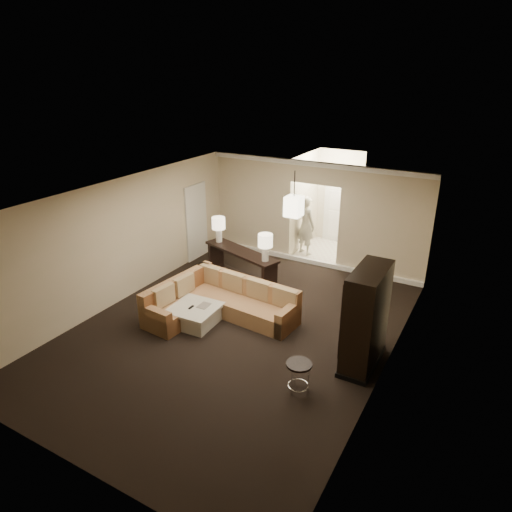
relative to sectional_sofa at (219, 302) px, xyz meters
The scene contains 19 objects.
ground 0.78m from the sectional_sofa, 28.58° to the right, with size 8.00×8.00×0.00m, color black.
wall_back 3.87m from the sectional_sofa, 80.30° to the left, with size 6.00×0.04×2.80m, color beige.
wall_front 4.52m from the sectional_sofa, 81.80° to the right, with size 6.00×0.04×2.80m, color beige.
wall_left 2.63m from the sectional_sofa, behind, with size 0.04×8.00×2.80m, color beige.
wall_right 3.80m from the sectional_sofa, ahead, with size 0.04×8.00×2.80m, color beige.
ceiling 2.58m from the sectional_sofa, 28.58° to the right, with size 6.00×8.00×0.02m, color white.
crown_molding 4.39m from the sectional_sofa, 80.16° to the left, with size 6.00×0.10×0.12m, color white.
baseboard 3.67m from the sectional_sofa, 80.16° to the left, with size 6.00×0.10×0.12m, color white.
side_door 3.48m from the sectional_sofa, 133.63° to the left, with size 0.05×0.90×2.10m, color white.
foyer 5.13m from the sectional_sofa, 82.87° to the left, with size 1.44×2.02×2.80m.
sectional_sofa is the anchor object (origin of this frame).
coffee_table 0.59m from the sectional_sofa, 116.89° to the right, with size 1.00×1.00×0.40m.
console_table 1.72m from the sectional_sofa, 104.62° to the left, with size 2.25×1.15×0.85m.
armoire 3.27m from the sectional_sofa, ahead, with size 0.56×1.30×1.87m.
drink_table 2.91m from the sectional_sofa, 29.48° to the right, with size 0.43×0.43×0.54m.
table_lamp_left 2.48m from the sectional_sofa, 122.98° to the left, with size 0.34×0.34×0.65m.
table_lamp_right 1.74m from the sectional_sofa, 74.84° to the left, with size 0.34×0.34×0.65m.
pendant_light 2.94m from the sectional_sofa, 75.14° to the left, with size 0.38×0.38×1.09m.
person 4.27m from the sectional_sofa, 87.61° to the left, with size 0.68×0.45×1.88m, color beige.
Camera 1 is at (4.31, -6.83, 5.02)m, focal length 32.00 mm.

